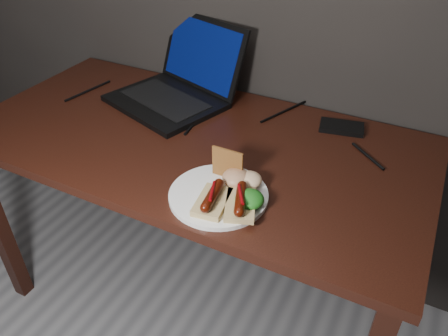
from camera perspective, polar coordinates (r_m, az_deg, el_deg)
The scene contains 11 objects.
desk at distance 1.37m, azimuth -4.07°, elevation 0.90°, with size 1.40×0.70×0.75m.
laptop at distance 1.53m, azimuth -6.01°, elevation 10.74°, with size 0.46×0.46×0.25m.
hard_drive at distance 1.40m, azimuth 15.11°, elevation 5.17°, with size 0.13×0.07×0.02m, color black.
desk_cables at distance 1.43m, azimuth -0.69°, elevation 6.99°, with size 1.06×0.38×0.01m.
plate at distance 1.09m, azimuth -0.72°, elevation -3.56°, with size 0.25×0.25×0.01m, color white.
bread_sausage_center at distance 1.04m, azimuth -1.53°, elevation -4.06°, with size 0.09×0.12×0.04m.
bread_sausage_right at distance 1.03m, azimuth 2.17°, elevation -4.48°, with size 0.11×0.13×0.04m.
crispbread at distance 1.11m, azimuth 0.46°, elevation 0.56°, with size 0.09×0.01×0.09m, color #A6682D.
salad_greens at distance 1.04m, azimuth 3.36°, elevation -4.10°, with size 0.07×0.07×0.04m, color #105312.
salsa_mound at distance 1.10m, azimuth 1.62°, elevation -1.27°, with size 0.07×0.07×0.04m, color maroon.
coleslaw_mound at distance 1.10m, azimuth 3.33°, elevation -1.55°, with size 0.06×0.06×0.04m, color beige.
Camera 1 is at (0.60, 0.43, 1.45)m, focal length 35.00 mm.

